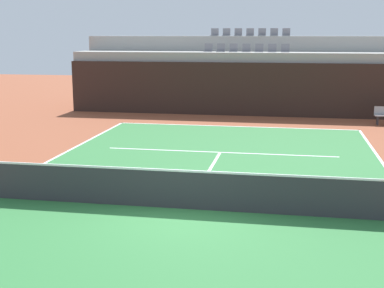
{
  "coord_description": "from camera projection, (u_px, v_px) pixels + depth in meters",
  "views": [
    {
      "loc": [
        2.36,
        -12.1,
        4.16
      ],
      "look_at": [
        -0.22,
        2.0,
        1.2
      ],
      "focal_mm": 49.96,
      "sensor_mm": 36.0,
      "label": 1
    }
  ],
  "objects": [
    {
      "name": "seating_row_upper",
      "position": [
        250.0,
        34.0,
        30.68
      ],
      "size": [
        4.55,
        0.44,
        0.44
      ],
      "color": "slate",
      "rests_on": "stands_tier_upper"
    },
    {
      "name": "ground_plane",
      "position": [
        186.0,
        209.0,
        12.91
      ],
      "size": [
        80.0,
        80.0,
        0.0
      ],
      "primitive_type": "plane",
      "color": "brown"
    },
    {
      "name": "seating_row_lower",
      "position": [
        246.0,
        50.0,
        28.53
      ],
      "size": [
        4.55,
        0.44,
        0.44
      ],
      "color": "slate",
      "rests_on": "stands_tier_lower"
    },
    {
      "name": "court_surface",
      "position": [
        186.0,
        209.0,
        12.91
      ],
      "size": [
        11.0,
        24.0,
        0.01
      ],
      "primitive_type": "cube",
      "color": "#2D7238",
      "rests_on": "ground_plane"
    },
    {
      "name": "back_wall",
      "position": [
        243.0,
        89.0,
        27.54
      ],
      "size": [
        18.57,
        0.3,
        2.73
      ],
      "primitive_type": "cube",
      "color": "black",
      "rests_on": "ground_plane"
    },
    {
      "name": "tennis_net",
      "position": [
        186.0,
        189.0,
        12.81
      ],
      "size": [
        11.08,
        0.08,
        1.07
      ],
      "color": "black",
      "rests_on": "court_surface"
    },
    {
      "name": "stands_tier_upper",
      "position": [
        249.0,
        71.0,
        31.02
      ],
      "size": [
        18.57,
        2.4,
        4.05
      ],
      "primitive_type": "cube",
      "color": "#9E9E99",
      "rests_on": "ground_plane"
    },
    {
      "name": "service_line_far",
      "position": [
        220.0,
        152.0,
        19.07
      ],
      "size": [
        8.26,
        0.1,
        0.0
      ],
      "primitive_type": "cube",
      "color": "white",
      "rests_on": "court_surface"
    },
    {
      "name": "centre_service_line",
      "position": [
        206.0,
        175.0,
        15.99
      ],
      "size": [
        0.1,
        6.4,
        0.0
      ],
      "primitive_type": "cube",
      "color": "white",
      "rests_on": "court_surface"
    },
    {
      "name": "stands_tier_lower",
      "position": [
        245.0,
        82.0,
        28.79
      ],
      "size": [
        18.57,
        2.4,
        3.22
      ],
      "primitive_type": "cube",
      "color": "#9E9E99",
      "rests_on": "ground_plane"
    },
    {
      "name": "baseline_far",
      "position": [
        236.0,
        126.0,
        24.42
      ],
      "size": [
        11.0,
        0.1,
        0.0
      ],
      "primitive_type": "cube",
      "color": "white",
      "rests_on": "court_surface"
    }
  ]
}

